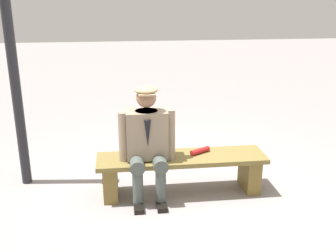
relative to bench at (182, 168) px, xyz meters
name	(u,v)px	position (x,y,z in m)	size (l,w,h in m)	color
ground_plane	(181,192)	(0.00, 0.00, -0.30)	(30.00, 30.00, 0.00)	gray
bench	(182,168)	(0.00, 0.00, 0.00)	(1.83, 0.45, 0.44)	brown
seated_man	(147,140)	(0.38, 0.05, 0.37)	(0.60, 0.56, 1.22)	gray
rolled_magazine	(200,151)	(-0.21, -0.05, 0.17)	(0.06, 0.06, 0.24)	#B21E1E
lamp_post	(11,47)	(1.76, -0.47, 1.27)	(0.22, 0.22, 2.66)	black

